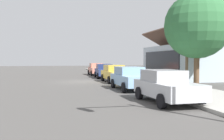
% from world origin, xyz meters
% --- Properties ---
extents(ground_plane, '(120.00, 120.00, 0.00)m').
position_xyz_m(ground_plane, '(0.00, 0.00, 0.00)').
color(ground_plane, '#4C4947').
extents(sidewalk_curb, '(60.00, 4.20, 0.16)m').
position_xyz_m(sidewalk_curb, '(0.00, 5.60, 0.08)').
color(sidewalk_curb, '#A3A099').
rests_on(sidewalk_curb, ground).
extents(car_coral, '(4.61, 2.03, 1.59)m').
position_xyz_m(car_coral, '(-9.83, 2.76, 0.82)').
color(car_coral, '#EA8C75').
rests_on(car_coral, ground).
extents(car_navy, '(4.71, 2.25, 1.59)m').
position_xyz_m(car_navy, '(-4.42, 2.85, 0.82)').
color(car_navy, navy).
rests_on(car_navy, ground).
extents(car_mustard, '(4.59, 2.09, 1.59)m').
position_xyz_m(car_mustard, '(1.10, 2.80, 0.81)').
color(car_mustard, gold).
rests_on(car_mustard, ground).
extents(car_skyblue, '(4.58, 2.20, 1.59)m').
position_xyz_m(car_skyblue, '(6.94, 2.60, 0.82)').
color(car_skyblue, '#8CB7E0').
rests_on(car_skyblue, ground).
extents(car_silver, '(4.41, 2.24, 1.59)m').
position_xyz_m(car_silver, '(12.48, 2.79, 0.81)').
color(car_silver, silver).
rests_on(car_silver, ground).
extents(storefront_building, '(11.86, 6.87, 5.51)m').
position_xyz_m(storefront_building, '(-2.14, 11.98, 1.96)').
color(storefront_building, '#ADBCC6').
rests_on(storefront_building, ground).
extents(shade_tree, '(5.31, 5.31, 7.49)m').
position_xyz_m(shade_tree, '(5.41, 8.64, 4.82)').
color(shade_tree, brown).
rests_on(shade_tree, ground).
extents(utility_pole_wooden, '(1.80, 0.24, 7.50)m').
position_xyz_m(utility_pole_wooden, '(4.60, 8.20, 3.93)').
color(utility_pole_wooden, brown).
rests_on(utility_pole_wooden, ground).
extents(fire_hydrant_red, '(0.22, 0.22, 0.71)m').
position_xyz_m(fire_hydrant_red, '(8.78, 4.20, 0.50)').
color(fire_hydrant_red, red).
rests_on(fire_hydrant_red, sidewalk_curb).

